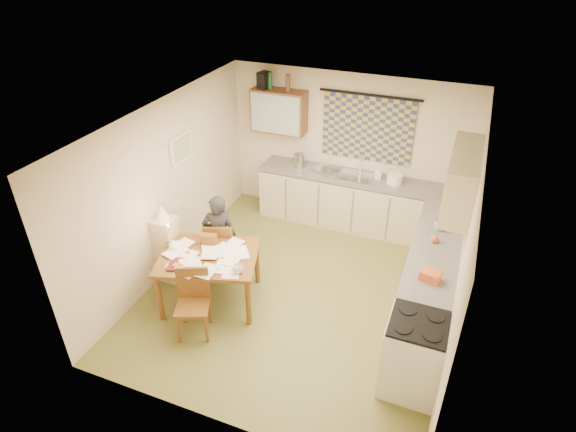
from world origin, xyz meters
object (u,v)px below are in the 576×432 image
at_px(counter_right, 428,288).
at_px(stove, 413,355).
at_px(person, 220,237).
at_px(dining_table, 211,278).
at_px(counter_back, 357,202).
at_px(shelf_stand, 168,249).
at_px(chair_far, 222,258).

height_order(counter_right, stove, stove).
relative_size(stove, person, 0.73).
xyz_separation_m(counter_right, dining_table, (-2.74, -0.78, -0.07)).
bearing_deg(dining_table, stove, -26.60).
xyz_separation_m(counter_back, dining_table, (-1.34, -2.56, -0.07)).
bearing_deg(counter_back, counter_right, -51.74).
bearing_deg(counter_back, stove, -64.99).
bearing_deg(counter_right, person, -175.60).
height_order(person, shelf_stand, person).
relative_size(stove, dining_table, 0.64).
distance_m(dining_table, person, 0.64).
bearing_deg(stove, chair_far, 160.47).
relative_size(dining_table, person, 1.13).
xyz_separation_m(counter_back, stove, (1.41, -3.02, 0.03)).
height_order(stove, dining_table, stove).
bearing_deg(person, counter_back, -146.39).
relative_size(counter_right, stove, 3.08).
bearing_deg(dining_table, counter_back, 45.23).
xyz_separation_m(stove, person, (-2.88, 1.01, 0.18)).
bearing_deg(person, counter_right, 164.35).
relative_size(dining_table, chair_far, 1.64).
bearing_deg(chair_far, person, 94.92).
height_order(counter_right, person, person).
distance_m(counter_right, stove, 1.23).
bearing_deg(counter_right, dining_table, -164.17).
bearing_deg(shelf_stand, dining_table, -15.17).
distance_m(counter_right, person, 2.90).
relative_size(chair_far, shelf_stand, 0.91).
xyz_separation_m(counter_back, counter_right, (1.41, -1.78, -0.00)).
height_order(counter_back, person, person).
height_order(counter_back, chair_far, counter_back).
bearing_deg(person, shelf_stand, 7.35).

